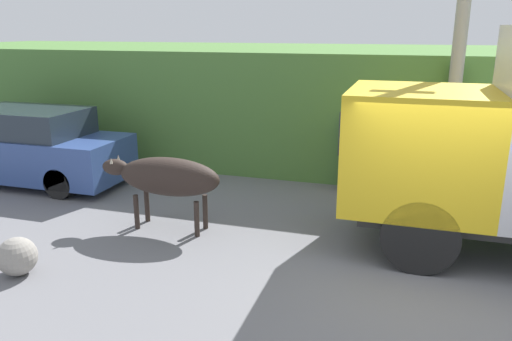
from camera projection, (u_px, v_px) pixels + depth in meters
ground_plane at (432, 278)px, 7.20m from camera, size 60.00×60.00×0.00m
hillside_embankment at (430, 104)px, 13.67m from camera, size 32.00×6.96×2.94m
building_backdrop at (321, 116)px, 12.52m from camera, size 5.20×2.70×2.64m
brown_cow at (167, 177)px, 8.74m from camera, size 2.26×0.68×1.31m
parked_suv at (26, 147)px, 11.47m from camera, size 4.80×1.79×1.73m
pedestrian_on_hill at (347, 149)px, 10.83m from camera, size 0.33×0.33×1.71m
utility_pole at (460, 39)px, 9.67m from camera, size 0.90×0.26×6.33m
roadside_rock at (17, 256)px, 7.25m from camera, size 0.57×0.57×0.57m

